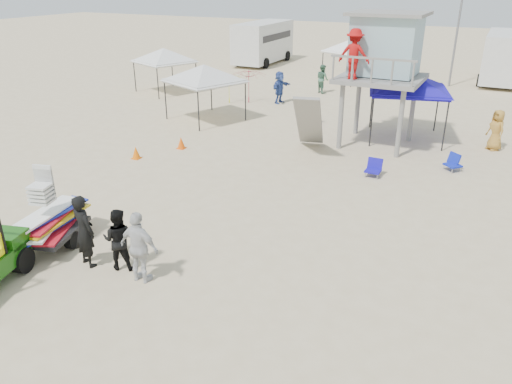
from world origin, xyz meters
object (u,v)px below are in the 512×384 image
at_px(canopy_blue, 411,75).
at_px(lifeguard_tower, 382,50).
at_px(man_left, 84,231).
at_px(surf_trailer, 50,219).

bearing_deg(canopy_blue, lifeguard_tower, -128.15).
height_order(man_left, lifeguard_tower, lifeguard_tower).
height_order(surf_trailer, lifeguard_tower, lifeguard_tower).
height_order(man_left, canopy_blue, canopy_blue).
bearing_deg(surf_trailer, man_left, -11.19).
distance_m(man_left, canopy_blue, 15.36).
bearing_deg(surf_trailer, canopy_blue, 64.73).
height_order(surf_trailer, man_left, surf_trailer).
xyz_separation_m(man_left, canopy_blue, (5.12, 14.36, 1.86)).
bearing_deg(lifeguard_tower, man_left, -107.37).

